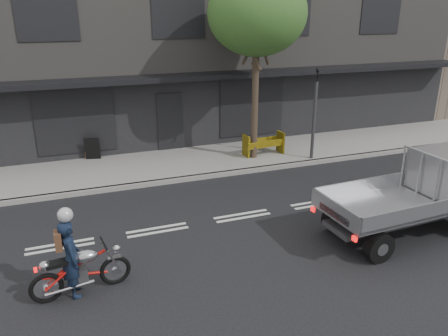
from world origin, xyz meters
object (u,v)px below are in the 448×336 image
(street_tree, at_px, (257,14))
(motorcycle, at_px, (81,270))
(traffic_light_pole, at_px, (314,119))
(rider, at_px, (71,258))
(flatbed_ute, at_px, (440,185))
(construction_barrier, at_px, (266,145))
(sandwich_board, at_px, (92,149))

(street_tree, relative_size, motorcycle, 3.36)
(traffic_light_pole, bearing_deg, motorcycle, -147.63)
(street_tree, height_order, rider, street_tree)
(rider, bearing_deg, motorcycle, -97.23)
(flatbed_ute, bearing_deg, motorcycle, 176.09)
(street_tree, height_order, flatbed_ute, street_tree)
(street_tree, distance_m, construction_barrier, 4.72)
(rider, xyz_separation_m, sandwich_board, (1.00, 8.08, -0.25))
(street_tree, distance_m, rider, 10.23)
(construction_barrier, relative_size, sandwich_board, 1.84)
(rider, xyz_separation_m, construction_barrier, (7.21, 6.23, -0.23))
(construction_barrier, distance_m, sandwich_board, 6.48)
(flatbed_ute, bearing_deg, sandwich_board, 131.62)
(traffic_light_pole, bearing_deg, rider, -148.08)
(street_tree, xyz_separation_m, sandwich_board, (-5.73, 1.80, -4.70))
(motorcycle, relative_size, construction_barrier, 1.29)
(rider, relative_size, sandwich_board, 1.93)
(sandwich_board, bearing_deg, motorcycle, -84.24)
(traffic_light_pole, bearing_deg, flatbed_ute, -86.49)
(motorcycle, bearing_deg, rider, 172.77)
(flatbed_ute, height_order, construction_barrier, flatbed_ute)
(motorcycle, relative_size, rider, 1.22)
(rider, bearing_deg, flatbed_ute, -98.49)
(motorcycle, xyz_separation_m, construction_barrier, (7.06, 6.23, 0.06))
(street_tree, bearing_deg, sandwich_board, 162.55)
(traffic_light_pole, distance_m, construction_barrier, 2.02)
(rider, xyz_separation_m, flatbed_ute, (9.07, -0.20, 0.36))
(street_tree, xyz_separation_m, construction_barrier, (0.48, -0.05, -4.69))
(traffic_light_pole, xyz_separation_m, flatbed_ute, (0.35, -5.63, -0.47))
(motorcycle, xyz_separation_m, flatbed_ute, (8.92, -0.20, 0.65))
(construction_barrier, bearing_deg, traffic_light_pole, -27.81)
(traffic_light_pole, bearing_deg, street_tree, 156.97)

